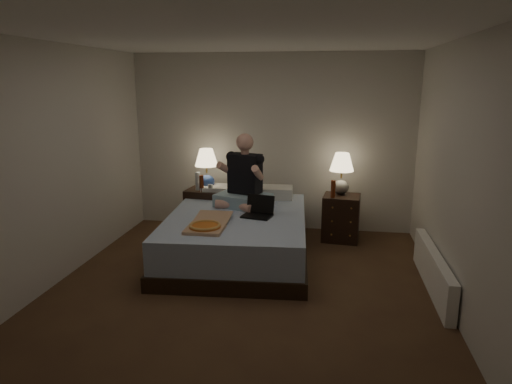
% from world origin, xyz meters
% --- Properties ---
extents(floor, '(4.00, 4.50, 0.00)m').
position_xyz_m(floor, '(0.00, 0.00, 0.00)').
color(floor, brown).
rests_on(floor, ground).
extents(ceiling, '(4.00, 4.50, 0.00)m').
position_xyz_m(ceiling, '(0.00, 0.00, 2.50)').
color(ceiling, white).
rests_on(ceiling, ground).
extents(wall_back, '(4.00, 0.00, 2.50)m').
position_xyz_m(wall_back, '(0.00, 2.25, 1.25)').
color(wall_back, beige).
rests_on(wall_back, ground).
extents(wall_front, '(4.00, 0.00, 2.50)m').
position_xyz_m(wall_front, '(0.00, -2.25, 1.25)').
color(wall_front, beige).
rests_on(wall_front, ground).
extents(wall_left, '(0.00, 4.50, 2.50)m').
position_xyz_m(wall_left, '(-2.00, 0.00, 1.25)').
color(wall_left, beige).
rests_on(wall_left, ground).
extents(wall_right, '(0.00, 4.50, 2.50)m').
position_xyz_m(wall_right, '(2.00, 0.00, 1.25)').
color(wall_right, beige).
rests_on(wall_right, ground).
extents(bed, '(1.77, 2.27, 0.54)m').
position_xyz_m(bed, '(-0.25, 0.99, 0.27)').
color(bed, '#577AAF').
rests_on(bed, floor).
extents(nightstand_left, '(0.53, 0.49, 0.64)m').
position_xyz_m(nightstand_left, '(-0.87, 1.83, 0.32)').
color(nightstand_left, black).
rests_on(nightstand_left, floor).
extents(nightstand_right, '(0.52, 0.47, 0.62)m').
position_xyz_m(nightstand_right, '(1.01, 1.82, 0.31)').
color(nightstand_right, black).
rests_on(nightstand_right, floor).
extents(lamp_left, '(0.40, 0.40, 0.56)m').
position_xyz_m(lamp_left, '(-0.86, 1.89, 0.92)').
color(lamp_left, navy).
rests_on(lamp_left, nightstand_left).
extents(lamp_right, '(0.33, 0.33, 0.56)m').
position_xyz_m(lamp_right, '(1.00, 1.91, 0.90)').
color(lamp_right, gray).
rests_on(lamp_right, nightstand_right).
extents(water_bottle, '(0.07, 0.07, 0.25)m').
position_xyz_m(water_bottle, '(-0.96, 1.77, 0.76)').
color(water_bottle, silver).
rests_on(water_bottle, nightstand_left).
extents(soda_can, '(0.07, 0.07, 0.10)m').
position_xyz_m(soda_can, '(-0.76, 1.69, 0.69)').
color(soda_can, '#A7A6A2').
rests_on(soda_can, nightstand_left).
extents(beer_bottle_left, '(0.06, 0.06, 0.23)m').
position_xyz_m(beer_bottle_left, '(-0.88, 1.67, 0.75)').
color(beer_bottle_left, '#5E240D').
rests_on(beer_bottle_left, nightstand_left).
extents(beer_bottle_right, '(0.06, 0.06, 0.23)m').
position_xyz_m(beer_bottle_right, '(0.89, 1.70, 0.73)').
color(beer_bottle_right, '#62250E').
rests_on(beer_bottle_right, nightstand_right).
extents(person, '(0.79, 0.71, 0.93)m').
position_xyz_m(person, '(-0.24, 1.37, 1.01)').
color(person, black).
rests_on(person, bed).
extents(laptop, '(0.39, 0.34, 0.24)m').
position_xyz_m(laptop, '(0.01, 0.92, 0.66)').
color(laptop, black).
rests_on(laptop, bed).
extents(pizza_box, '(0.41, 0.77, 0.08)m').
position_xyz_m(pizza_box, '(-0.47, 0.34, 0.58)').
color(pizza_box, tan).
rests_on(pizza_box, bed).
extents(radiator, '(0.10, 1.60, 0.40)m').
position_xyz_m(radiator, '(1.93, 0.43, 0.20)').
color(radiator, white).
rests_on(radiator, floor).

